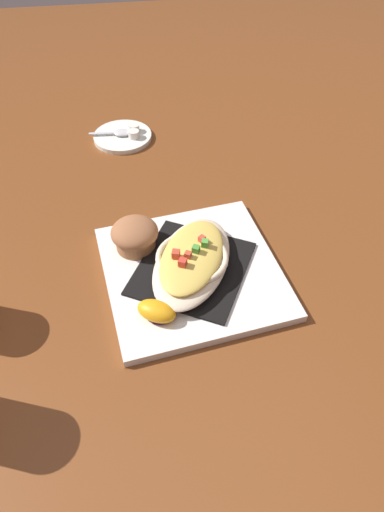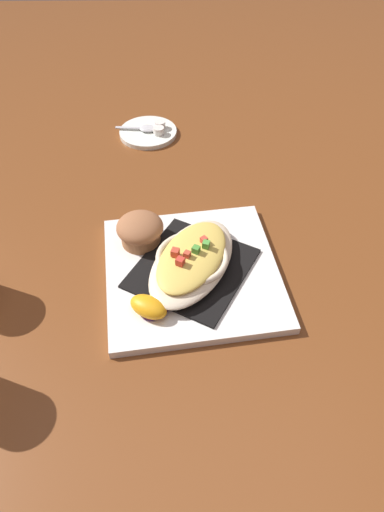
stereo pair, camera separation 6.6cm
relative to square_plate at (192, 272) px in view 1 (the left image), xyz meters
The scene contains 10 objects.
ground_plane 0.01m from the square_plate, ahead, with size 2.60×2.60×0.00m, color brown.
square_plate is the anchor object (origin of this frame).
folded_napkin 0.01m from the square_plate, ahead, with size 0.18×0.16×0.00m, color black.
gratin_dish 0.03m from the square_plate, 141.94° to the right, with size 0.19×0.23×0.05m.
muffin 0.11m from the square_plate, 142.85° to the left, with size 0.08×0.08×0.05m.
orange_garnish 0.11m from the square_plate, 126.73° to the right, with size 0.07×0.06×0.03m.
creamer_saucer 0.43m from the square_plate, 102.40° to the left, with size 0.13×0.13×0.01m, color white.
spoon 0.43m from the square_plate, 102.89° to the left, with size 0.09×0.03×0.01m.
creamer_cup_0 0.41m from the square_plate, 99.46° to the left, with size 0.02×0.02×0.02m, color white.
creamer_cup_1 0.44m from the square_plate, 98.66° to the left, with size 0.02×0.02×0.02m, color white.
Camera 1 is at (-0.07, -0.49, 0.56)m, focal length 32.46 mm.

